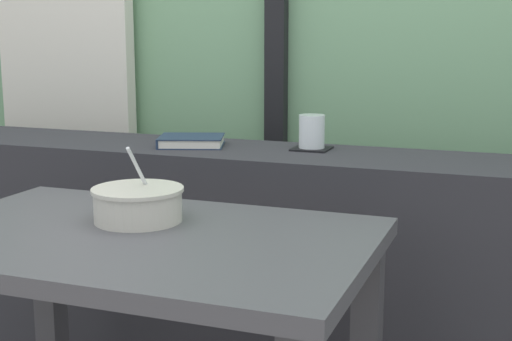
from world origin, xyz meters
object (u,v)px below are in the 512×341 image
soup_bowl (138,205)px  breakfast_table (142,300)px  juice_glass (312,133)px  coaster_square (312,149)px  closed_book (191,141)px

soup_bowl → breakfast_table: bearing=-59.5°
juice_glass → soup_bowl: juice_glass is taller
breakfast_table → coaster_square: size_ratio=9.19×
breakfast_table → soup_bowl: 0.20m
closed_book → soup_bowl: soup_bowl is taller
closed_book → soup_bowl: (0.14, -0.54, -0.05)m
coaster_square → juice_glass: (0.00, 0.00, 0.04)m
coaster_square → juice_glass: juice_glass is taller
breakfast_table → coaster_square: bearing=77.1°
juice_glass → coaster_square: bearing=0.0°
coaster_square → juice_glass: bearing=0.0°
soup_bowl → juice_glass: bearing=71.2°
coaster_square → closed_book: closed_book is taller
breakfast_table → juice_glass: 0.74m
breakfast_table → juice_glass: size_ratio=10.11×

